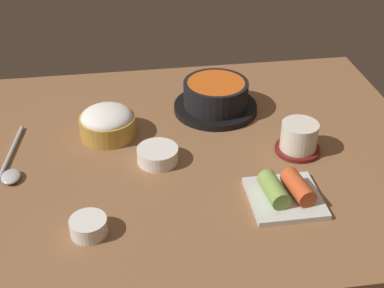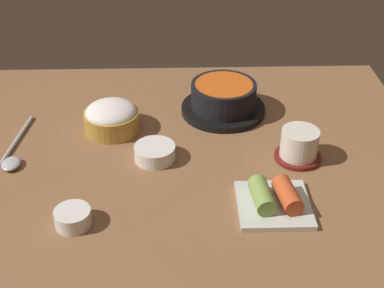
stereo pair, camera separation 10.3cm
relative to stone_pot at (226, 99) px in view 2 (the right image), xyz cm
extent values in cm
cube|color=brown|center=(-9.90, -15.22, -4.34)|extent=(100.00, 76.00, 2.00)
cylinder|color=black|center=(0.00, 0.00, -2.63)|extent=(18.58, 18.58, 1.43)
cylinder|color=black|center=(0.00, 0.00, 0.86)|extent=(14.32, 14.32, 5.55)
cylinder|color=#D15619|center=(0.00, 0.00, 3.33)|extent=(12.60, 12.60, 0.60)
cylinder|color=#B78C38|center=(-23.96, -6.82, -1.18)|extent=(11.57, 11.57, 4.34)
ellipsoid|color=white|center=(-23.96, -6.82, 0.99)|extent=(10.65, 10.65, 4.05)
cylinder|color=maroon|center=(13.19, -18.37, -2.94)|extent=(9.01, 9.01, 0.80)
cylinder|color=silver|center=(13.19, -18.37, 0.23)|extent=(7.26, 7.26, 5.55)
cylinder|color=#C6D18C|center=(13.19, -18.37, 2.71)|extent=(6.17, 6.17, 0.40)
cylinder|color=white|center=(-14.67, -17.74, -1.86)|extent=(8.01, 8.01, 2.97)
cylinder|color=brown|center=(-14.67, -17.74, -0.67)|extent=(6.57, 6.57, 0.50)
cube|color=silver|center=(6.23, -32.79, -2.84)|extent=(12.50, 12.50, 1.00)
cylinder|color=#7A9E47|center=(4.04, -32.79, -0.66)|extent=(4.11, 7.81, 3.36)
cylinder|color=#C64C23|center=(8.42, -32.79, -0.66)|extent=(4.53, 7.94, 3.36)
cylinder|color=white|center=(-27.64, -36.13, -1.89)|extent=(6.11, 6.11, 2.91)
cylinder|color=brown|center=(-27.64, -36.13, -0.74)|extent=(5.01, 5.01, 0.50)
cylinder|color=#B7B7BC|center=(-43.14, -10.64, -2.94)|extent=(2.97, 17.88, 0.80)
ellipsoid|color=#B7B7BC|center=(-42.05, -19.53, -2.62)|extent=(3.60, 4.68, 1.26)
camera|label=1|loc=(-20.63, -102.04, 57.18)|focal=49.95mm
camera|label=2|loc=(-10.36, -102.95, 57.18)|focal=49.95mm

